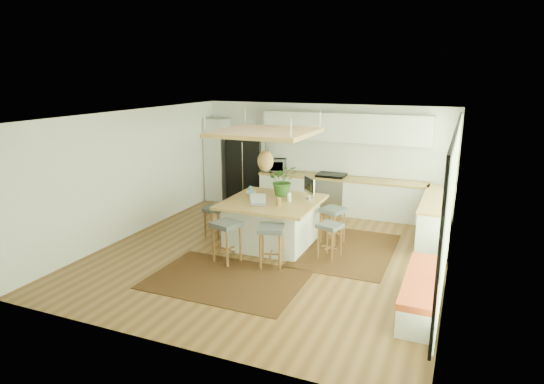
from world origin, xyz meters
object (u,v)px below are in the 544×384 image
at_px(monitor, 309,187).
at_px(laptop, 258,199).
at_px(stool_right_front, 330,241).
at_px(stool_right_back, 332,227).
at_px(fridge, 244,169).
at_px(stool_left_side, 215,221).
at_px(stool_near_right, 271,248).
at_px(island_plant, 283,184).
at_px(microwave, 274,164).
at_px(island, 272,222).
at_px(stool_near_left, 227,244).

bearing_deg(monitor, laptop, -84.26).
distance_m(stool_right_front, stool_right_back, 0.85).
bearing_deg(fridge, stool_left_side, -96.42).
height_order(stool_right_front, stool_right_back, stool_right_back).
bearing_deg(stool_near_right, island_plant, 103.82).
relative_size(stool_near_right, microwave, 1.27).
bearing_deg(stool_near_right, microwave, 111.55).
bearing_deg(stool_near_right, stool_right_back, 66.67).
height_order(island, stool_right_front, island).
bearing_deg(laptop, stool_right_back, 18.39).
relative_size(island, microwave, 3.06).
bearing_deg(laptop, island, 54.49).
relative_size(stool_right_back, microwave, 1.25).
relative_size(fridge, monitor, 3.61).
distance_m(island, microwave, 2.98).
bearing_deg(stool_near_right, monitor, 81.97).
xyz_separation_m(stool_right_back, island_plant, (-1.08, -0.07, 0.83)).
xyz_separation_m(stool_right_front, microwave, (-2.38, 3.01, 0.77)).
xyz_separation_m(island, laptop, (-0.13, -0.43, 0.58)).
distance_m(stool_right_front, island_plant, 1.69).
bearing_deg(laptop, fridge, 101.71).
height_order(island, stool_near_left, island).
relative_size(island, monitor, 3.71).
relative_size(stool_right_front, stool_right_back, 0.91).
bearing_deg(monitor, stool_near_left, -74.42).
bearing_deg(stool_right_front, fridge, 137.41).
relative_size(stool_left_side, microwave, 1.12).
bearing_deg(fridge, laptop, -79.48).
distance_m(island, laptop, 0.74).
bearing_deg(stool_near_left, stool_right_back, 48.46).
distance_m(island, island_plant, 0.85).
relative_size(stool_near_left, monitor, 1.57).
relative_size(stool_left_side, monitor, 1.36).
bearing_deg(monitor, stool_right_back, 61.08).
bearing_deg(stool_left_side, laptop, -15.43).
relative_size(stool_right_front, stool_left_side, 1.01).
height_order(stool_near_left, stool_near_right, stool_near_left).
distance_m(monitor, island_plant, 0.60).
height_order(stool_right_back, island_plant, island_plant).
bearing_deg(stool_near_left, monitor, 57.11).
relative_size(fridge, laptop, 5.68).
bearing_deg(fridge, stool_near_left, -88.20).
distance_m(fridge, stool_near_left, 4.25).
bearing_deg(stool_near_right, stool_right_front, 42.41).
bearing_deg(stool_right_back, island_plant, -176.29).
distance_m(fridge, island_plant, 3.02).
xyz_separation_m(stool_left_side, microwave, (0.22, 2.81, 0.77)).
height_order(monitor, island_plant, island_plant).
bearing_deg(island_plant, island, -96.53).
xyz_separation_m(island, stool_near_right, (0.43, -1.10, -0.11)).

